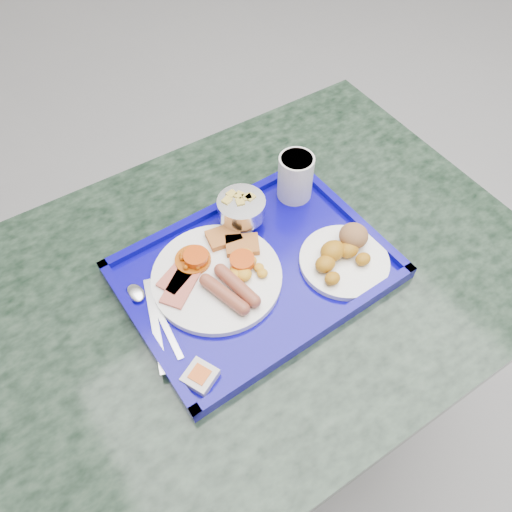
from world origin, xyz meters
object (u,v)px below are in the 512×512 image
Objects in this scene: bread_plate at (344,255)px; juice_cup at (295,176)px; tray at (256,271)px; main_plate at (219,273)px; table at (237,330)px; fruit_bowl at (241,208)px.

juice_cup is (0.03, 0.18, 0.03)m from bread_plate.
tray is 2.01× the size of main_plate.
tray is 0.20m from juice_cup.
bread_plate is at bearing -24.26° from table.
tray is 0.12m from fruit_bowl.
table is 12.75× the size of fruit_bowl.
fruit_bowl reaches higher than table.
juice_cup is at bearing 24.93° from table.
bread_plate is at bearing -98.89° from juice_cup.
table is at bearing 155.74° from bread_plate.
fruit_bowl is 0.13m from juice_cup.
main_plate is 0.13m from fruit_bowl.
fruit_bowl is (0.10, 0.08, 0.03)m from main_plate.
main_plate reaches higher than tray.
tray is 0.07m from main_plate.
table is 5.00× the size of main_plate.
table is 2.48× the size of tray.
juice_cup is (0.23, 0.08, 0.04)m from main_plate.
bread_plate reaches higher than main_plate.
bread_plate is (0.20, -0.10, 0.00)m from main_plate.
fruit_bowl is at bearing 179.96° from juice_cup.
main_plate is at bearing 158.69° from tray.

